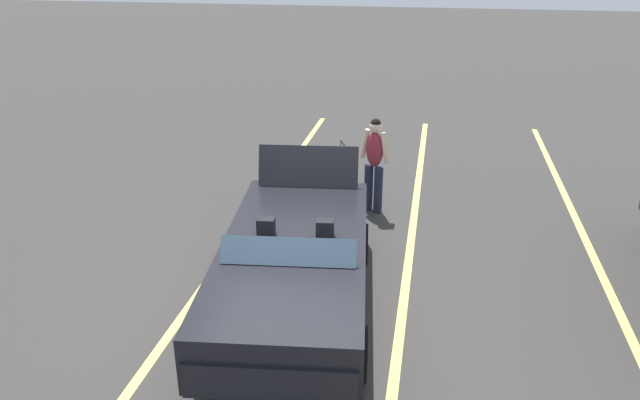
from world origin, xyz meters
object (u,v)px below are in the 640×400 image
Objects in this scene: convertible_car at (292,276)px; traveler_person at (374,160)px; suitcase_medium_bright at (325,204)px; duffel_bag at (289,205)px; suitcase_small_carryon at (344,171)px; suitcase_large_black at (338,181)px.

traveler_person is (-3.45, 0.61, 0.34)m from convertible_car.
traveler_person reaches higher than convertible_car.
suitcase_medium_bright is 0.92× the size of duffel_bag.
duffel_bag is at bearing 42.43° from suitcase_medium_bright.
traveler_person is at bearing -82.50° from suitcase_medium_bright.
suitcase_small_carryon reaches higher than suitcase_medium_bright.
convertible_car is at bearing 69.34° from suitcase_large_black.
suitcase_large_black is at bearing -34.08° from suitcase_medium_bright.
suitcase_large_black is 0.66× the size of traveler_person.
suitcase_medium_bright is 0.86× the size of suitcase_small_carryon.
suitcase_medium_bright is 0.38× the size of traveler_person.
suitcase_large_black is at bearing 174.48° from convertible_car.
convertible_car is 2.89m from suitcase_medium_bright.
suitcase_small_carryon is at bearing 156.44° from duffel_bag.
convertible_car is at bearing 18.11° from traveler_person.
suitcase_medium_bright is 1.81m from suitcase_small_carryon.
traveler_person reaches higher than suitcase_large_black.
traveler_person is (-0.58, 0.74, 0.62)m from suitcase_medium_bright.
duffel_bag is at bearing 84.49° from suitcase_small_carryon.
traveler_person is at bearing 163.32° from convertible_car.
convertible_car is 6.42× the size of duffel_bag.
suitcase_large_black reaches higher than suitcase_medium_bright.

